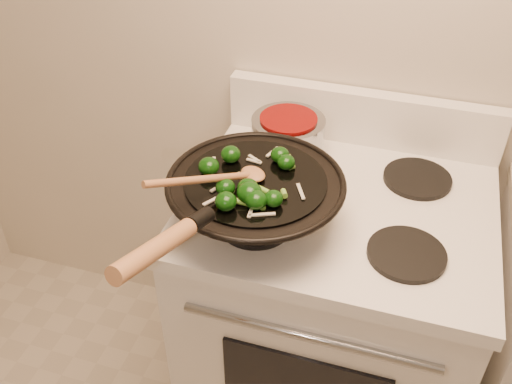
% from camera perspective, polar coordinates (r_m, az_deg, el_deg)
% --- Properties ---
extents(stove, '(0.78, 0.67, 1.08)m').
position_cam_1_polar(stove, '(1.79, 7.10, -12.15)').
color(stove, white).
rests_on(stove, ground).
extents(wok, '(0.42, 0.68, 0.27)m').
position_cam_1_polar(wok, '(1.33, -0.14, -0.76)').
color(wok, black).
rests_on(wok, stove).
extents(stirfry, '(0.26, 0.28, 0.05)m').
position_cam_1_polar(stirfry, '(1.27, -0.94, 1.12)').
color(stirfry, black).
rests_on(stirfry, wok).
extents(wooden_spoon, '(0.21, 0.26, 0.10)m').
position_cam_1_polar(wooden_spoon, '(1.25, -3.21, 1.50)').
color(wooden_spoon, '#A1693F').
rests_on(wooden_spoon, wok).
extents(saucepan, '(0.20, 0.32, 0.12)m').
position_cam_1_polar(saucepan, '(1.57, 3.17, 5.54)').
color(saucepan, '#989BA0').
rests_on(saucepan, stove).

